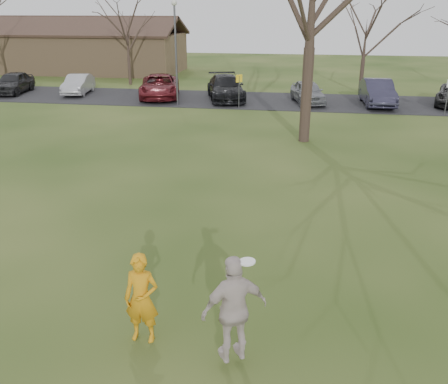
{
  "coord_description": "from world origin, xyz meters",
  "views": [
    {
      "loc": [
        1.8,
        -7.06,
        5.83
      ],
      "look_at": [
        0.0,
        4.0,
        1.5
      ],
      "focal_mm": 38.31,
      "sensor_mm": 36.0,
      "label": 1
    }
  ],
  "objects_px": {
    "catching_play": "(235,309)",
    "car_3": "(226,88)",
    "car_4": "(308,92)",
    "car_2": "(160,86)",
    "player_defender": "(142,298)",
    "building": "(76,51)",
    "car_0": "(13,83)",
    "car_5": "(377,92)",
    "car_1": "(78,84)",
    "lamp_post": "(175,40)"
  },
  "relations": [
    {
      "from": "player_defender",
      "to": "car_0",
      "type": "height_order",
      "value": "player_defender"
    },
    {
      "from": "car_0",
      "to": "car_3",
      "type": "relative_size",
      "value": 0.82
    },
    {
      "from": "lamp_post",
      "to": "player_defender",
      "type": "bearing_deg",
      "value": -77.16
    },
    {
      "from": "car_2",
      "to": "lamp_post",
      "type": "xyz_separation_m",
      "value": [
        1.85,
        -2.36,
        3.16
      ]
    },
    {
      "from": "player_defender",
      "to": "car_2",
      "type": "relative_size",
      "value": 0.32
    },
    {
      "from": "car_2",
      "to": "building",
      "type": "height_order",
      "value": "building"
    },
    {
      "from": "catching_play",
      "to": "car_1",
      "type": "bearing_deg",
      "value": 120.03
    },
    {
      "from": "car_0",
      "to": "building",
      "type": "height_order",
      "value": "building"
    },
    {
      "from": "player_defender",
      "to": "building",
      "type": "distance_m",
      "value": 42.54
    },
    {
      "from": "player_defender",
      "to": "building",
      "type": "relative_size",
      "value": 0.09
    },
    {
      "from": "player_defender",
      "to": "lamp_post",
      "type": "distance_m",
      "value": 23.26
    },
    {
      "from": "car_3",
      "to": "car_1",
      "type": "bearing_deg",
      "value": 161.49
    },
    {
      "from": "car_5",
      "to": "building",
      "type": "distance_m",
      "value": 29.77
    },
    {
      "from": "car_2",
      "to": "catching_play",
      "type": "xyz_separation_m",
      "value": [
        8.74,
        -25.29,
        0.34
      ]
    },
    {
      "from": "player_defender",
      "to": "car_5",
      "type": "distance_m",
      "value": 25.54
    },
    {
      "from": "car_5",
      "to": "car_1",
      "type": "bearing_deg",
      "value": 174.9
    },
    {
      "from": "car_3",
      "to": "car_2",
      "type": "bearing_deg",
      "value": 164.23
    },
    {
      "from": "car_4",
      "to": "catching_play",
      "type": "relative_size",
      "value": 2.12
    },
    {
      "from": "car_4",
      "to": "catching_play",
      "type": "xyz_separation_m",
      "value": [
        -1.26,
        -24.94,
        0.41
      ]
    },
    {
      "from": "catching_play",
      "to": "building",
      "type": "bearing_deg",
      "value": 118.54
    },
    {
      "from": "car_0",
      "to": "car_3",
      "type": "distance_m",
      "value": 15.53
    },
    {
      "from": "car_0",
      "to": "car_5",
      "type": "bearing_deg",
      "value": -9.79
    },
    {
      "from": "car_0",
      "to": "car_1",
      "type": "bearing_deg",
      "value": -3.06
    },
    {
      "from": "car_2",
      "to": "car_3",
      "type": "bearing_deg",
      "value": -14.3
    },
    {
      "from": "catching_play",
      "to": "building",
      "type": "xyz_separation_m",
      "value": [
        -20.9,
        38.43,
        0.77
      ]
    },
    {
      "from": "car_0",
      "to": "lamp_post",
      "type": "distance_m",
      "value": 13.41
    },
    {
      "from": "car_0",
      "to": "car_5",
      "type": "relative_size",
      "value": 0.92
    },
    {
      "from": "car_3",
      "to": "car_5",
      "type": "bearing_deg",
      "value": -17.48
    },
    {
      "from": "catching_play",
      "to": "car_3",
      "type": "bearing_deg",
      "value": 99.36
    },
    {
      "from": "player_defender",
      "to": "lamp_post",
      "type": "height_order",
      "value": "lamp_post"
    },
    {
      "from": "catching_play",
      "to": "building",
      "type": "height_order",
      "value": "building"
    },
    {
      "from": "car_1",
      "to": "car_2",
      "type": "relative_size",
      "value": 0.74
    },
    {
      "from": "player_defender",
      "to": "car_3",
      "type": "relative_size",
      "value": 0.33
    },
    {
      "from": "car_5",
      "to": "car_0",
      "type": "bearing_deg",
      "value": 176.46
    },
    {
      "from": "car_5",
      "to": "lamp_post",
      "type": "bearing_deg",
      "value": -173.49
    },
    {
      "from": "car_3",
      "to": "car_0",
      "type": "bearing_deg",
      "value": 164.18
    },
    {
      "from": "car_1",
      "to": "catching_play",
      "type": "height_order",
      "value": "catching_play"
    },
    {
      "from": "building",
      "to": "car_0",
      "type": "bearing_deg",
      "value": -84.72
    },
    {
      "from": "car_2",
      "to": "lamp_post",
      "type": "distance_m",
      "value": 4.35
    },
    {
      "from": "player_defender",
      "to": "car_3",
      "type": "height_order",
      "value": "player_defender"
    },
    {
      "from": "car_1",
      "to": "car_5",
      "type": "relative_size",
      "value": 0.85
    },
    {
      "from": "car_0",
      "to": "car_4",
      "type": "relative_size",
      "value": 1.07
    },
    {
      "from": "player_defender",
      "to": "car_2",
      "type": "bearing_deg",
      "value": 105.89
    },
    {
      "from": "player_defender",
      "to": "car_2",
      "type": "xyz_separation_m",
      "value": [
        -6.97,
        24.84,
        -0.07
      ]
    },
    {
      "from": "car_4",
      "to": "car_1",
      "type": "bearing_deg",
      "value": 163.16
    },
    {
      "from": "car_3",
      "to": "car_5",
      "type": "height_order",
      "value": "car_5"
    },
    {
      "from": "car_0",
      "to": "car_2",
      "type": "bearing_deg",
      "value": -9.17
    },
    {
      "from": "player_defender",
      "to": "catching_play",
      "type": "xyz_separation_m",
      "value": [
        1.77,
        -0.45,
        0.28
      ]
    },
    {
      "from": "catching_play",
      "to": "car_0",
      "type": "bearing_deg",
      "value": 127.8
    },
    {
      "from": "car_0",
      "to": "car_1",
      "type": "relative_size",
      "value": 1.08
    }
  ]
}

